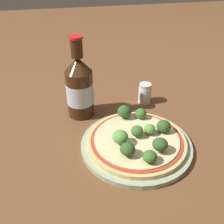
% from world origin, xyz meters
% --- Properties ---
extents(ground_plane, '(3.00, 3.00, 0.00)m').
position_xyz_m(ground_plane, '(0.00, 0.00, 0.00)').
color(ground_plane, brown).
extents(plate, '(0.26, 0.26, 0.01)m').
position_xyz_m(plate, '(0.02, -0.02, 0.01)').
color(plate, '#93A384').
rests_on(plate, ground_plane).
extents(pizza, '(0.23, 0.23, 0.01)m').
position_xyz_m(pizza, '(0.02, -0.02, 0.02)').
color(pizza, tan).
rests_on(pizza, plate).
extents(broccoli_floret_0, '(0.03, 0.03, 0.03)m').
position_xyz_m(broccoli_floret_0, '(0.02, -0.01, 0.04)').
color(broccoli_floret_0, '#6B8E51').
rests_on(broccoli_floret_0, pizza).
extents(broccoli_floret_1, '(0.04, 0.04, 0.03)m').
position_xyz_m(broccoli_floret_1, '(-0.02, -0.03, 0.05)').
color(broccoli_floret_1, '#6B8E51').
rests_on(broccoli_floret_1, pizza).
extents(broccoli_floret_2, '(0.03, 0.03, 0.03)m').
position_xyz_m(broccoli_floret_2, '(0.05, -0.07, 0.04)').
color(broccoli_floret_2, '#6B8E51').
rests_on(broccoli_floret_2, pizza).
extents(broccoli_floret_3, '(0.03, 0.03, 0.03)m').
position_xyz_m(broccoli_floret_3, '(0.09, -0.01, 0.04)').
color(broccoli_floret_3, '#6B8E51').
rests_on(broccoli_floret_3, pizza).
extents(broccoli_floret_4, '(0.03, 0.03, 0.03)m').
position_xyz_m(broccoli_floret_4, '(0.05, -0.01, 0.04)').
color(broccoli_floret_4, '#6B8E51').
rests_on(broccoli_floret_4, pizza).
extents(broccoli_floret_5, '(0.03, 0.03, 0.03)m').
position_xyz_m(broccoli_floret_5, '(0.05, 0.06, 0.04)').
color(broccoli_floret_5, '#6B8E51').
rests_on(broccoli_floret_5, pizza).
extents(broccoli_floret_6, '(0.03, 0.03, 0.03)m').
position_xyz_m(broccoli_floret_6, '(-0.02, -0.07, 0.04)').
color(broccoli_floret_6, '#6B8E51').
rests_on(broccoli_floret_6, pizza).
extents(broccoli_floret_7, '(0.03, 0.03, 0.03)m').
position_xyz_m(broccoli_floret_7, '(0.01, 0.07, 0.04)').
color(broccoli_floret_7, '#6B8E51').
rests_on(broccoli_floret_7, pizza).
extents(broccoli_floret_8, '(0.03, 0.03, 0.03)m').
position_xyz_m(broccoli_floret_8, '(0.02, -0.10, 0.04)').
color(broccoli_floret_8, '#6B8E51').
rests_on(broccoli_floret_8, pizza).
extents(beer_bottle, '(0.07, 0.07, 0.22)m').
position_xyz_m(beer_bottle, '(-0.09, 0.15, 0.08)').
color(beer_bottle, '#381E0F').
rests_on(beer_bottle, ground_plane).
extents(pepper_shaker, '(0.04, 0.04, 0.06)m').
position_xyz_m(pepper_shaker, '(0.10, 0.17, 0.03)').
color(pepper_shaker, silver).
rests_on(pepper_shaker, ground_plane).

